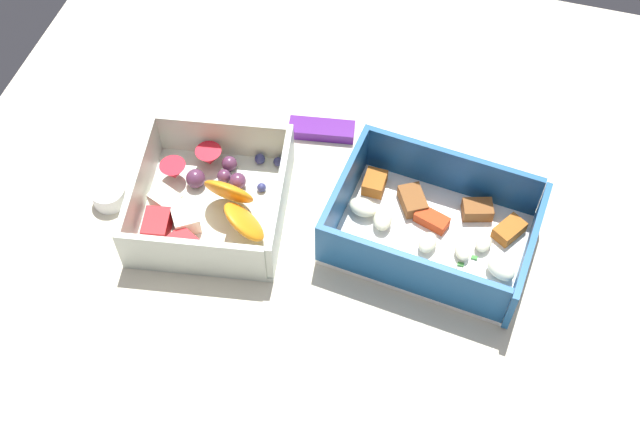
{
  "coord_description": "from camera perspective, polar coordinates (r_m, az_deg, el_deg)",
  "views": [
    {
      "loc": [
        11.33,
        -43.38,
        68.41
      ],
      "look_at": [
        -1.08,
        0.02,
        4.0
      ],
      "focal_mm": 45.66,
      "sensor_mm": 36.0,
      "label": 1
    }
  ],
  "objects": [
    {
      "name": "paper_cup_liner",
      "position": [
        0.84,
        -14.58,
        1.21
      ],
      "size": [
        3.36,
        3.36,
        1.88
      ],
      "primitive_type": "cylinder",
      "color": "white",
      "rests_on": "table_surface"
    },
    {
      "name": "table_surface",
      "position": [
        0.81,
        0.73,
        -1.4
      ],
      "size": [
        80.0,
        80.0,
        2.0
      ],
      "primitive_type": "cube",
      "color": "beige",
      "rests_on": "ground"
    },
    {
      "name": "candy_bar",
      "position": [
        0.87,
        0.11,
        5.89
      ],
      "size": [
        7.3,
        3.51,
        1.2
      ],
      "primitive_type": "cube",
      "rotation": [
        0.0,
        0.0,
        0.16
      ],
      "color": "#51197A",
      "rests_on": "table_surface"
    },
    {
      "name": "fruit_bowl",
      "position": [
        0.8,
        -7.72,
        0.96
      ],
      "size": [
        16.72,
        17.19,
        5.84
      ],
      "rotation": [
        0.0,
        0.0,
        0.17
      ],
      "color": "silver",
      "rests_on": "table_surface"
    },
    {
      "name": "pasta_container",
      "position": [
        0.79,
        7.75,
        -1.03
      ],
      "size": [
        20.03,
        15.16,
        6.01
      ],
      "rotation": [
        0.0,
        0.0,
        -0.1
      ],
      "color": "white",
      "rests_on": "table_surface"
    }
  ]
}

